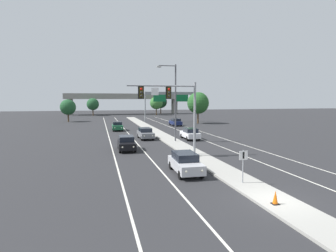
{
  "coord_description": "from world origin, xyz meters",
  "views": [
    {
      "loc": [
        -9.42,
        -13.25,
        5.7
      ],
      "look_at": [
        -3.2,
        11.9,
        3.2
      ],
      "focal_mm": 30.08,
      "sensor_mm": 36.0,
      "label": 1
    }
  ],
  "objects": [
    {
      "name": "car_oncoming_grey",
      "position": [
        -2.99,
        26.22,
        0.82
      ],
      "size": [
        1.89,
        4.5,
        1.58
      ],
      "color": "slate",
      "rests_on": "ground"
    },
    {
      "name": "lane_stripe_receding_center",
      "position": [
        4.7,
        25.0,
        0.0
      ],
      "size": [
        0.14,
        100.0,
        0.01
      ],
      "primitive_type": "cube",
      "color": "silver",
      "rests_on": "ground"
    },
    {
      "name": "tree_far_right_a",
      "position": [
        10.5,
        84.51,
        4.29
      ],
      "size": [
        4.54,
        4.54,
        6.57
      ],
      "color": "#4C3823",
      "rests_on": "ground"
    },
    {
      "name": "edge_stripe_right",
      "position": [
        8.0,
        25.0,
        0.0
      ],
      "size": [
        0.14,
        100.0,
        0.01
      ],
      "primitive_type": "cube",
      "color": "silver",
      "rests_on": "ground"
    },
    {
      "name": "highway_sign_gantry",
      "position": [
        8.2,
        55.09,
        6.16
      ],
      "size": [
        13.28,
        0.42,
        7.5
      ],
      "color": "gray",
      "rests_on": "ground"
    },
    {
      "name": "edge_stripe_left",
      "position": [
        -8.0,
        25.0,
        0.0
      ],
      "size": [
        0.14,
        100.0,
        0.01
      ],
      "primitive_type": "cube",
      "color": "silver",
      "rests_on": "ground"
    },
    {
      "name": "car_oncoming_silver",
      "position": [
        -3.03,
        7.03,
        0.82
      ],
      "size": [
        1.91,
        4.51,
        1.58
      ],
      "color": "#B7B7BC",
      "rests_on": "ground"
    },
    {
      "name": "overhead_signal_mast",
      "position": [
        -2.29,
        13.22,
        5.31
      ],
      "size": [
        6.81,
        0.44,
        7.2
      ],
      "color": "gray",
      "rests_on": "median_island"
    },
    {
      "name": "lane_stripe_oncoming_center",
      "position": [
        -4.7,
        25.0,
        0.0
      ],
      "size": [
        0.14,
        100.0,
        0.01
      ],
      "primitive_type": "cube",
      "color": "silver",
      "rests_on": "ground"
    },
    {
      "name": "tree_far_right_c",
      "position": [
        13.01,
        48.43,
        4.75
      ],
      "size": [
        5.03,
        5.03,
        7.28
      ],
      "color": "#4C3823",
      "rests_on": "ground"
    },
    {
      "name": "car_receding_navy",
      "position": [
        6.45,
        44.28,
        0.82
      ],
      "size": [
        1.85,
        4.48,
        1.58
      ],
      "color": "#141E4C",
      "rests_on": "ground"
    },
    {
      "name": "tree_far_left_b",
      "position": [
        -11.27,
        86.26,
        3.89
      ],
      "size": [
        4.12,
        4.12,
        5.96
      ],
      "color": "#4C3823",
      "rests_on": "ground"
    },
    {
      "name": "tree_far_right_b",
      "position": [
        13.98,
        93.09,
        4.54
      ],
      "size": [
        4.8,
        4.8,
        6.95
      ],
      "color": "#4C3823",
      "rests_on": "ground"
    },
    {
      "name": "car_oncoming_green",
      "position": [
        -6.16,
        38.05,
        0.82
      ],
      "size": [
        1.87,
        4.49,
        1.58
      ],
      "color": "#195633",
      "rests_on": "ground"
    },
    {
      "name": "traffic_cone_median_nose",
      "position": [
        -0.45,
        -0.62,
        0.51
      ],
      "size": [
        0.36,
        0.36,
        0.74
      ],
      "color": "black",
      "rests_on": "median_island"
    },
    {
      "name": "overpass_bridge",
      "position": [
        0.0,
        92.05,
        5.78
      ],
      "size": [
        42.4,
        6.4,
        7.65
      ],
      "color": "gray",
      "rests_on": "ground"
    },
    {
      "name": "street_lamp_median",
      "position": [
        0.17,
        22.34,
        5.79
      ],
      "size": [
        2.58,
        0.28,
        10.0
      ],
      "color": "#4C4C51",
      "rests_on": "median_island"
    },
    {
      "name": "tree_far_left_a",
      "position": [
        -16.8,
        60.79,
        3.65
      ],
      "size": [
        3.87,
        3.87,
        5.6
      ],
      "color": "#4C3823",
      "rests_on": "ground"
    },
    {
      "name": "ground_plane",
      "position": [
        0.0,
        0.0,
        0.0
      ],
      "size": [
        260.0,
        260.0,
        0.0
      ],
      "primitive_type": "plane",
      "color": "#28282B"
    },
    {
      "name": "median_island",
      "position": [
        0.0,
        18.0,
        0.07
      ],
      "size": [
        2.4,
        110.0,
        0.15
      ],
      "primitive_type": "cube",
      "color": "#9E9B93",
      "rests_on": "ground"
    },
    {
      "name": "car_receding_white",
      "position": [
        3.11,
        24.37,
        0.82
      ],
      "size": [
        1.89,
        4.5,
        1.58
      ],
      "color": "silver",
      "rests_on": "ground"
    },
    {
      "name": "car_oncoming_black",
      "position": [
        -6.48,
        17.95,
        0.82
      ],
      "size": [
        1.9,
        4.5,
        1.58
      ],
      "color": "black",
      "rests_on": "ground"
    },
    {
      "name": "median_sign_post",
      "position": [
        -0.23,
        3.25,
        1.59
      ],
      "size": [
        0.6,
        0.1,
        2.2
      ],
      "color": "gray",
      "rests_on": "median_island"
    }
  ]
}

